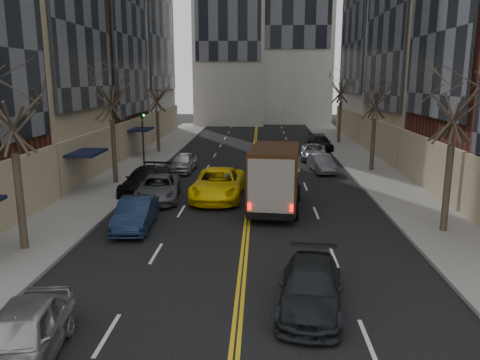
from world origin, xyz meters
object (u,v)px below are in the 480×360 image
Objects in this scene: ups_truck at (275,178)px; pedestrian at (282,202)px; taxi at (218,184)px; observer_sedan at (311,288)px.

pedestrian is at bearing -76.81° from ups_truck.
ups_truck reaches higher than taxi.
ups_truck reaches higher than pedestrian.
pedestrian is (3.47, -4.36, 0.14)m from taxi.
pedestrian is at bearing -49.80° from taxi.
pedestrian reaches higher than taxi.
taxi reaches higher than observer_sedan.
observer_sedan is at bearing -161.10° from pedestrian.
ups_truck is at bearing -33.97° from taxi.
observer_sedan is at bearing -80.20° from ups_truck.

